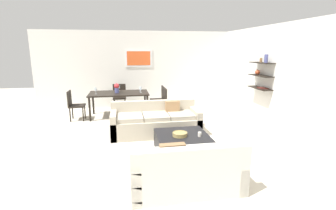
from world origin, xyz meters
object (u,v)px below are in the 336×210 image
at_px(dining_chair_right_near, 162,100).
at_px(sofa_beige, 156,122).
at_px(dining_table, 119,95).
at_px(dining_chair_left_near, 74,103).
at_px(dining_chair_head, 119,95).
at_px(centerpiece_vase, 117,88).
at_px(decorative_bowl, 180,134).
at_px(dining_chair_right_far, 160,98).
at_px(coffee_table, 182,144).
at_px(wine_glass_head, 119,87).
at_px(loveseat_white, 185,170).
at_px(wine_glass_right_far, 140,88).
at_px(wine_glass_right_near, 141,89).
at_px(candle_jar, 200,134).
at_px(wine_glass_left_near, 96,89).

bearing_deg(dining_chair_right_near, sofa_beige, -103.92).
bearing_deg(dining_table, dining_chair_left_near, -170.17).
height_order(dining_chair_head, centerpiece_vase, centerpiece_vase).
xyz_separation_m(decorative_bowl, dining_chair_right_far, (0.09, 3.41, 0.08)).
xyz_separation_m(decorative_bowl, dining_chair_left_near, (-2.53, 2.95, 0.08)).
relative_size(decorative_bowl, centerpiece_vase, 1.03).
bearing_deg(dining_chair_head, coffee_table, -72.37).
distance_m(coffee_table, wine_glass_head, 3.86).
relative_size(loveseat_white, wine_glass_head, 11.03).
bearing_deg(dining_chair_right_far, wine_glass_right_far, -170.89).
bearing_deg(wine_glass_right_far, dining_chair_right_near, -28.90).
bearing_deg(dining_chair_left_near, dining_chair_head, 41.01).
bearing_deg(decorative_bowl, dining_chair_head, 106.62).
bearing_deg(wine_glass_right_far, centerpiece_vase, -168.96).
height_order(sofa_beige, loveseat_white, same).
bearing_deg(dining_chair_right_near, wine_glass_right_far, 151.10).
relative_size(sofa_beige, wine_glass_right_near, 12.43).
relative_size(loveseat_white, wine_glass_right_near, 9.55).
xyz_separation_m(dining_chair_right_far, wine_glass_right_far, (-0.64, -0.10, 0.35)).
bearing_deg(dining_chair_left_near, centerpiece_vase, 9.49).
distance_m(candle_jar, dining_chair_left_near, 4.21).
bearing_deg(dining_chair_right_near, dining_table, 170.17).
height_order(loveseat_white, wine_glass_left_near, wine_glass_left_near).
bearing_deg(dining_chair_head, wine_glass_left_near, -122.97).
height_order(sofa_beige, coffee_table, sofa_beige).
relative_size(coffee_table, candle_jar, 12.30).
height_order(sofa_beige, wine_glass_right_near, wine_glass_right_near).
distance_m(loveseat_white, wine_glass_left_near, 4.65).
xyz_separation_m(sofa_beige, decorative_bowl, (0.32, -1.32, 0.13)).
xyz_separation_m(coffee_table, wine_glass_right_near, (-0.62, 3.01, 0.68)).
relative_size(decorative_bowl, candle_jar, 3.36).
bearing_deg(candle_jar, centerpiece_vase, 116.97).
bearing_deg(wine_glass_left_near, loveseat_white, -68.43).
xyz_separation_m(candle_jar, wine_glass_head, (-1.60, 3.71, 0.43)).
bearing_deg(loveseat_white, dining_chair_head, 100.89).
bearing_deg(decorative_bowl, candle_jar, -13.69).
bearing_deg(decorative_bowl, wine_glass_right_near, 100.19).
distance_m(decorative_bowl, candle_jar, 0.39).
distance_m(decorative_bowl, dining_chair_right_far, 3.41).
xyz_separation_m(decorative_bowl, candle_jar, (0.38, -0.09, 0.00)).
bearing_deg(sofa_beige, wine_glass_right_far, 96.70).
height_order(candle_jar, dining_chair_right_far, dining_chair_right_far).
bearing_deg(dining_chair_right_far, wine_glass_left_near, -169.94).
bearing_deg(wine_glass_right_far, loveseat_white, -85.56).
xyz_separation_m(decorative_bowl, centerpiece_vase, (-1.28, 3.16, 0.49)).
height_order(sofa_beige, centerpiece_vase, centerpiece_vase).
xyz_separation_m(candle_jar, wine_glass_right_far, (-0.93, 3.40, 0.43)).
bearing_deg(candle_jar, sofa_beige, 116.15).
bearing_deg(dining_chair_head, dining_chair_right_near, -41.01).
bearing_deg(coffee_table, dining_chair_right_far, 89.64).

